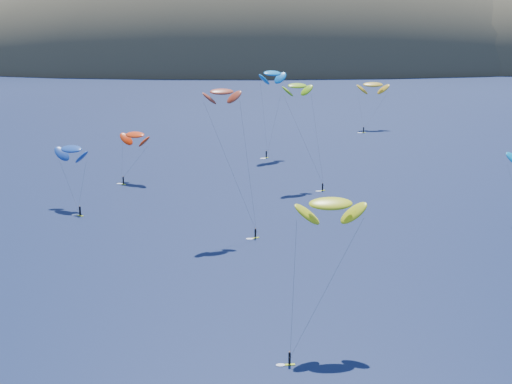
{
  "coord_description": "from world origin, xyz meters",
  "views": [
    {
      "loc": [
        -12.94,
        -42.4,
        39.34
      ],
      "look_at": [
        -8.01,
        80.0,
        9.0
      ],
      "focal_mm": 50.0,
      "sensor_mm": 36.0,
      "label": 1
    }
  ],
  "objects": [
    {
      "name": "island",
      "position": [
        39.4,
        562.36,
        -10.74
      ],
      "size": [
        730.0,
        300.0,
        210.0
      ],
      "color": "#3D3526",
      "rests_on": "ground"
    },
    {
      "name": "kitesurfer_11",
      "position": [
        39.12,
        211.6,
        15.49
      ],
      "size": [
        11.58,
        14.68,
        18.62
      ],
      "rotation": [
        0.0,
        0.0,
        0.07
      ],
      "color": "#D2EA1A",
      "rests_on": "ground"
    },
    {
      "name": "kitesurfer_3",
      "position": [
        3.53,
        125.02,
        23.37
      ],
      "size": [
        10.42,
        12.2,
        25.63
      ],
      "rotation": [
        0.0,
        0.0,
        0.51
      ],
      "color": "#D2EA1A",
      "rests_on": "ground"
    },
    {
      "name": "kitesurfer_10",
      "position": [
        -45.9,
        106.74,
        12.07
      ],
      "size": [
        9.63,
        14.21,
        14.6
      ],
      "rotation": [
        0.0,
        0.0,
        -0.65
      ],
      "color": "#D2EA1A",
      "rests_on": "ground"
    },
    {
      "name": "kitesurfer_1",
      "position": [
        -35.53,
        130.28,
        11.18
      ],
      "size": [
        9.57,
        10.25,
        13.71
      ],
      "rotation": [
        0.0,
        0.0,
        -0.68
      ],
      "color": "#D2EA1A",
      "rests_on": "ground"
    },
    {
      "name": "kitesurfer_4",
      "position": [
        -0.08,
        161.52,
        23.47
      ],
      "size": [
        10.47,
        10.93,
        26.34
      ],
      "rotation": [
        0.0,
        0.0,
        0.79
      ],
      "color": "#D2EA1A",
      "rests_on": "ground"
    },
    {
      "name": "kitesurfer_2",
      "position": [
        -0.45,
        41.11,
        17.06
      ],
      "size": [
        10.52,
        10.86,
        19.42
      ],
      "rotation": [
        0.0,
        0.0,
        0.06
      ],
      "color": "#D2EA1A",
      "rests_on": "ground"
    },
    {
      "name": "kitesurfer_9",
      "position": [
        -13.9,
        87.29,
        25.9
      ],
      "size": [
        10.55,
        9.48,
        28.0
      ],
      "rotation": [
        0.0,
        0.0,
        0.44
      ],
      "color": "#D2EA1A",
      "rests_on": "ground"
    }
  ]
}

